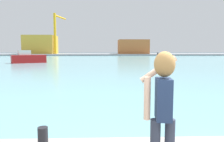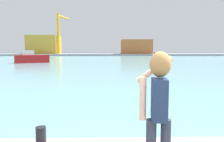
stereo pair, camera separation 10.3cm
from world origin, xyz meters
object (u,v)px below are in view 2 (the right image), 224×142
Objects in this scene: person_photographer at (158,102)px; warehouse_left at (44,45)px; boat_moored at (31,58)px; warehouse_right at (136,47)px; port_crane at (60,29)px; harbor_bollard at (41,135)px.

person_photographer is 96.88m from warehouse_left.
warehouse_right is at bearing 36.47° from boat_moored.
port_crane is at bearing 19.82° from person_photographer.
harbor_bollard is 95.27m from warehouse_left.
warehouse_right reaches higher than harbor_bollard.
warehouse_left is at bearing 23.67° from person_photographer.
warehouse_left is 0.76× the size of port_crane.
warehouse_right is (38.73, -1.87, -0.89)m from warehouse_left.
warehouse_left is (-25.59, 91.71, 3.54)m from harbor_bollard.
warehouse_right is (25.42, 53.91, 2.59)m from boat_moored.
warehouse_right is at bearing 0.14° from person_photographer.
harbor_bollard is (-1.93, 1.14, -0.90)m from person_photographer.
port_crane is (7.18, -2.29, 6.27)m from warehouse_left.
person_photographer is at bearing -97.02° from warehouse_right.
harbor_bollard is 0.03× the size of warehouse_right.
harbor_bollard is 37.96m from boat_moored.
boat_moored is (-14.21, 37.06, -0.84)m from person_photographer.
boat_moored is 0.49× the size of warehouse_right.
port_crane is at bearing 101.63° from harbor_bollard.
port_crane reaches higher than person_photographer.
warehouse_right is 0.75× the size of port_crane.
person_photographer is 0.14× the size of warehouse_left.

